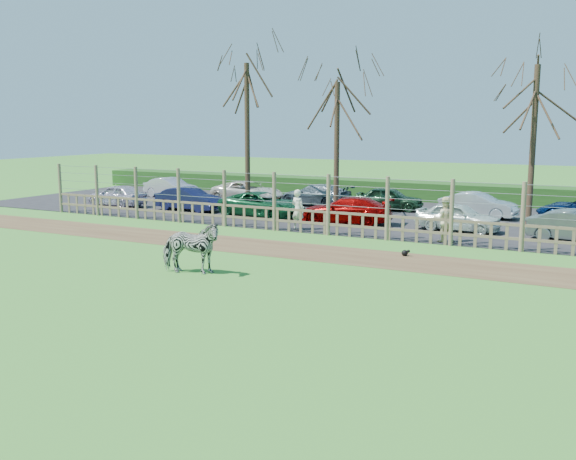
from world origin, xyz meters
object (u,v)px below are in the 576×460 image
at_px(car_7, 171,188).
at_px(car_11, 478,205).
at_px(tree_left, 247,101).
at_px(car_1, 189,199).
at_px(car_2, 262,205).
at_px(crow, 405,253).
at_px(car_4, 458,217).
at_px(visitor_a, 298,210).
at_px(tree_mid, 337,116).
at_px(tree_right, 535,106).
at_px(zebra, 190,248).
at_px(visitor_b, 444,219).
at_px(car_8, 248,192).
at_px(car_10, 389,199).
at_px(car_0, 117,195).
at_px(car_9, 316,195).
at_px(car_3, 346,210).

xyz_separation_m(car_7, car_11, (18.37, -0.01, 0.00)).
height_order(tree_left, car_1, tree_left).
xyz_separation_m(car_2, car_7, (-9.04, 4.61, 0.00)).
relative_size(crow, car_4, 0.08).
height_order(visitor_a, car_11, visitor_a).
bearing_deg(car_1, car_11, -71.18).
bearing_deg(tree_mid, tree_right, 3.18).
bearing_deg(car_11, car_1, 112.56).
height_order(tree_right, car_4, tree_right).
height_order(zebra, car_1, zebra).
xyz_separation_m(visitor_b, car_11, (-0.14, 7.20, -0.26)).
xyz_separation_m(tree_left, tree_right, (13.50, 1.50, -0.37)).
xyz_separation_m(crow, car_8, (-12.59, 10.52, 0.52)).
relative_size(tree_left, car_7, 2.16).
relative_size(visitor_b, car_7, 0.47).
relative_size(visitor_a, car_11, 0.47).
bearing_deg(car_8, car_2, -137.21).
relative_size(tree_right, car_7, 2.02).
height_order(car_2, car_10, same).
xyz_separation_m(tree_right, car_4, (-2.47, -2.73, -4.60)).
distance_m(car_10, car_11, 4.68).
bearing_deg(tree_right, zebra, -119.19).
relative_size(car_2, car_10, 1.23).
relative_size(tree_mid, car_1, 1.87).
xyz_separation_m(visitor_b, car_8, (-13.14, 7.38, -0.26)).
relative_size(car_0, car_9, 0.85).
bearing_deg(zebra, car_8, 8.36).
relative_size(car_2, car_9, 1.04).
bearing_deg(tree_left, car_11, 16.22).
bearing_deg(crow, car_11, 87.72).
height_order(car_3, car_7, same).
bearing_deg(visitor_a, visitor_b, -166.36).
xyz_separation_m(tree_right, car_8, (-15.52, 1.87, -4.60)).
distance_m(tree_mid, tree_right, 9.02).
bearing_deg(tree_right, car_11, 146.06).
height_order(car_7, car_9, same).
height_order(car_9, car_10, same).
height_order(tree_mid, car_2, tree_mid).
xyz_separation_m(tree_left, tree_mid, (4.50, 1.00, -0.75)).
bearing_deg(car_9, car_2, 1.29).
distance_m(visitor_a, car_7, 14.26).
xyz_separation_m(visitor_b, car_7, (-18.51, 7.21, -0.26)).
height_order(car_0, car_9, same).
distance_m(tree_mid, car_11, 8.04).
height_order(car_0, car_7, same).
bearing_deg(car_0, car_11, 107.49).
xyz_separation_m(crow, car_10, (-4.23, 10.95, 0.52)).
xyz_separation_m(zebra, car_2, (-3.93, 11.29, -0.17)).
xyz_separation_m(tree_right, car_1, (-16.40, -2.64, -4.60)).
distance_m(tree_left, car_9, 6.54).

